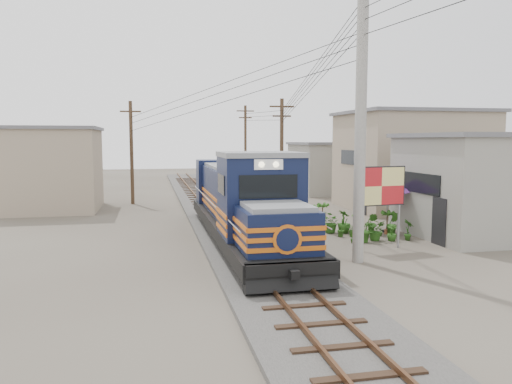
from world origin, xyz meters
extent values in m
plane|color=#473F35|center=(0.00, 0.00, 0.00)|extent=(120.00, 120.00, 0.00)
cube|color=#595651|center=(0.00, 10.00, 0.08)|extent=(3.60, 70.00, 0.16)
cube|color=#51331E|center=(-0.54, 10.00, 0.26)|extent=(0.08, 70.00, 0.12)
cube|color=#51331E|center=(0.54, 10.00, 0.26)|extent=(0.08, 70.00, 0.12)
cube|color=black|center=(0.00, 3.61, 0.75)|extent=(2.80, 15.43, 0.53)
cube|color=black|center=(0.00, -1.21, 0.46)|extent=(2.12, 3.09, 0.63)
cube|color=black|center=(0.00, 8.43, 0.46)|extent=(2.12, 3.09, 0.63)
cube|color=black|center=(0.00, -2.37, 1.57)|extent=(2.29, 2.31, 1.45)
cube|color=black|center=(0.00, 0.04, 2.34)|extent=(2.74, 2.51, 2.99)
cube|color=slate|center=(0.00, 0.04, 3.89)|extent=(2.80, 2.63, 0.17)
cube|color=black|center=(0.00, -1.22, 2.87)|extent=(1.96, 0.06, 0.77)
cube|color=white|center=(0.00, -1.23, 3.60)|extent=(0.96, 0.06, 0.34)
cube|color=black|center=(0.00, 6.02, 1.96)|extent=(2.18, 9.45, 2.22)
cube|color=slate|center=(0.00, 6.02, 3.12)|extent=(1.96, 9.45, 0.17)
cube|color=#C35912|center=(0.00, 3.61, 1.28)|extent=(2.84, 15.43, 0.13)
cube|color=#C35912|center=(0.00, 3.61, 1.57)|extent=(2.84, 15.43, 0.13)
cube|color=#C35912|center=(0.00, 3.61, 1.86)|extent=(2.84, 15.43, 0.13)
cylinder|color=#9E9B93|center=(3.50, -0.50, 5.00)|extent=(0.40, 0.40, 10.00)
cylinder|color=#4C3826|center=(4.50, 14.00, 3.50)|extent=(0.24, 0.24, 7.00)
cube|color=#4C3826|center=(4.50, 14.00, 6.50)|extent=(1.60, 0.10, 0.10)
cube|color=#4C3826|center=(4.50, 14.00, 5.90)|extent=(1.20, 0.10, 0.10)
cylinder|color=#4C3826|center=(4.80, 28.00, 3.75)|extent=(0.24, 0.24, 7.50)
cube|color=#4C3826|center=(4.80, 28.00, 7.00)|extent=(1.60, 0.10, 0.10)
cube|color=#4C3826|center=(4.80, 28.00, 6.40)|extent=(1.20, 0.10, 0.10)
cylinder|color=#4C3826|center=(-5.00, 18.00, 3.50)|extent=(0.24, 0.24, 7.00)
cube|color=#4C3826|center=(-5.00, 18.00, 6.50)|extent=(1.60, 0.10, 0.10)
cube|color=#4C3826|center=(-5.00, 18.00, 5.90)|extent=(1.20, 0.10, 0.10)
cube|color=gray|center=(11.50, 3.00, 2.25)|extent=(7.00, 6.00, 4.50)
cube|color=slate|center=(11.50, 3.00, 4.60)|extent=(7.35, 6.30, 0.20)
cube|color=black|center=(7.98, 3.00, 2.48)|extent=(0.05, 3.00, 0.90)
cube|color=gray|center=(12.50, 12.00, 3.00)|extent=(8.00, 7.00, 6.00)
cube|color=slate|center=(12.50, 12.00, 6.10)|extent=(8.40, 7.35, 0.20)
cube|color=black|center=(8.48, 12.00, 3.30)|extent=(0.05, 3.50, 0.90)
cube|color=gray|center=(11.00, 22.00, 2.00)|extent=(6.00, 6.00, 4.00)
cube|color=slate|center=(11.00, 22.00, 4.10)|extent=(6.30, 6.30, 0.20)
cube|color=black|center=(7.98, 22.00, 2.20)|extent=(0.05, 3.00, 0.90)
cube|color=gray|center=(-10.00, 16.00, 2.50)|extent=(6.00, 6.00, 5.00)
cube|color=slate|center=(-10.00, 16.00, 5.10)|extent=(6.30, 6.30, 0.20)
cylinder|color=#99999E|center=(4.32, 1.14, 1.23)|extent=(0.10, 0.10, 2.47)
cylinder|color=#99999E|center=(6.08, 1.38, 1.23)|extent=(0.10, 0.10, 2.47)
cube|color=black|center=(5.20, 1.26, 2.57)|extent=(2.17, 0.41, 1.58)
cube|color=red|center=(5.20, 1.23, 2.57)|extent=(2.06, 0.36, 1.48)
cylinder|color=black|center=(7.23, 4.68, 0.05)|extent=(0.46, 0.46, 0.10)
cylinder|color=#99999E|center=(7.23, 4.68, 1.15)|extent=(0.05, 0.05, 2.30)
cone|color=#62297B|center=(7.23, 4.68, 2.24)|extent=(2.72, 2.72, 0.57)
imported|color=black|center=(5.62, 4.30, 0.79)|extent=(0.69, 0.62, 1.58)
imported|color=#275719|center=(4.64, 2.66, 0.30)|extent=(0.27, 0.35, 0.60)
imported|color=#275719|center=(5.23, 2.70, 0.55)|extent=(0.76, 0.71, 1.11)
imported|color=#275719|center=(5.83, 2.92, 0.46)|extent=(1.00, 0.94, 0.91)
imported|color=#275719|center=(6.48, 2.69, 0.37)|extent=(0.51, 0.51, 0.74)
imported|color=#275719|center=(7.22, 2.64, 0.48)|extent=(0.37, 0.52, 0.96)
imported|color=#275719|center=(4.60, 3.99, 0.34)|extent=(0.47, 0.47, 0.67)
imported|color=#275719|center=(5.20, 3.94, 0.35)|extent=(0.83, 0.83, 0.70)
imported|color=#275719|center=(5.82, 3.87, 0.31)|extent=(0.36, 0.36, 0.62)
imported|color=#275719|center=(6.49, 3.81, 0.34)|extent=(0.43, 0.37, 0.68)
imported|color=#275719|center=(7.16, 3.93, 0.55)|extent=(0.73, 0.65, 1.09)
imported|color=#275719|center=(4.54, 4.98, 0.52)|extent=(1.04, 1.12, 1.04)
imported|color=#275719|center=(5.13, 4.86, 0.55)|extent=(0.77, 0.77, 1.10)
imported|color=#275719|center=(5.84, 4.97, 0.56)|extent=(0.55, 0.68, 1.13)
imported|color=#275719|center=(6.62, 4.96, 0.45)|extent=(0.62, 0.63, 0.89)
camera|label=1|loc=(-3.78, -17.03, 4.40)|focal=35.00mm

